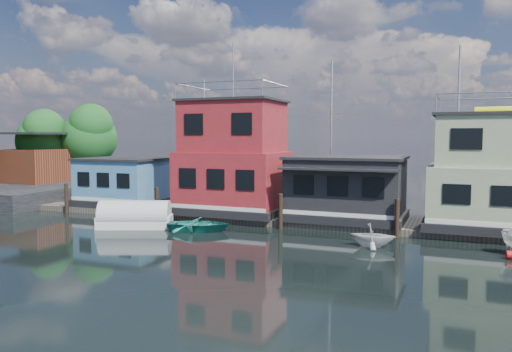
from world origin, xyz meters
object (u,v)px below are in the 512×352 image
at_px(houseboat_blue, 123,182).
at_px(houseboat_green, 503,175).
at_px(houseboat_red, 233,160).
at_px(tarp_runabout, 135,217).
at_px(dinghy_white, 372,235).
at_px(houseboat_dark, 346,188).
at_px(dinghy_teal, 199,225).

xyz_separation_m(houseboat_blue, houseboat_green, (26.50, 0.00, 1.34)).
xyz_separation_m(houseboat_red, tarp_runabout, (-4.08, -5.94, -3.42)).
bearing_deg(dinghy_white, houseboat_blue, 69.61).
relative_size(houseboat_dark, dinghy_teal, 1.96).
xyz_separation_m(houseboat_red, houseboat_dark, (8.00, -0.02, -1.69)).
bearing_deg(houseboat_green, dinghy_teal, -162.21).
xyz_separation_m(houseboat_blue, dinghy_white, (20.10, -5.79, -1.59)).
distance_m(houseboat_dark, houseboat_green, 9.07).
bearing_deg(tarp_runabout, dinghy_teal, -15.74).
bearing_deg(houseboat_green, houseboat_red, -180.00).
distance_m(houseboat_green, dinghy_teal, 17.95).
distance_m(dinghy_white, dinghy_teal, 10.43).
bearing_deg(houseboat_green, houseboat_dark, -179.88).
xyz_separation_m(houseboat_blue, houseboat_dark, (17.50, -0.02, 0.21)).
bearing_deg(houseboat_dark, houseboat_red, 179.86).
bearing_deg(tarp_runabout, houseboat_blue, 109.37).
distance_m(houseboat_red, houseboat_green, 17.01).
height_order(houseboat_green, dinghy_white, houseboat_green).
bearing_deg(dinghy_teal, dinghy_white, -108.30).
xyz_separation_m(houseboat_dark, houseboat_green, (9.00, 0.02, 1.13)).
height_order(houseboat_dark, houseboat_green, houseboat_green).
relative_size(houseboat_green, dinghy_white, 3.59).
bearing_deg(dinghy_teal, houseboat_dark, -71.68).
relative_size(tarp_runabout, dinghy_white, 2.08).
relative_size(houseboat_blue, dinghy_white, 2.73).
xyz_separation_m(houseboat_green, dinghy_white, (-6.40, -5.79, -2.93)).
relative_size(dinghy_white, dinghy_teal, 0.62).
bearing_deg(houseboat_red, houseboat_green, 0.00).
distance_m(houseboat_dark, dinghy_white, 6.57).
bearing_deg(dinghy_white, dinghy_teal, 83.56).
height_order(houseboat_green, dinghy_teal, houseboat_green).
height_order(houseboat_blue, houseboat_dark, houseboat_dark).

